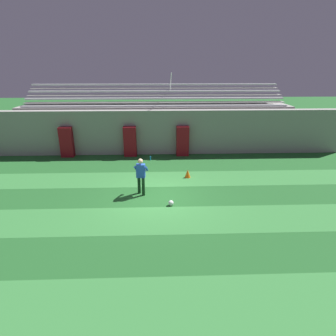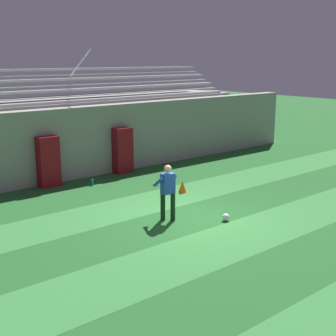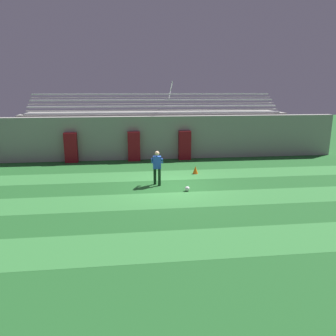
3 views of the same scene
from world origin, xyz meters
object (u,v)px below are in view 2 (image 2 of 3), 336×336
Objects in this scene: padding_pillar_gate_left at (48,162)px; traffic_cone at (182,187)px; goalkeeper at (168,189)px; soccer_ball at (226,217)px; water_bottle at (92,182)px; padding_pillar_gate_right at (123,150)px.

padding_pillar_gate_left is 5.03m from traffic_cone.
padding_pillar_gate_left is 5.74m from goalkeeper.
soccer_ball is 0.52× the size of traffic_cone.
goalkeeper reaches higher than traffic_cone.
traffic_cone is 1.75× the size of water_bottle.
padding_pillar_gate_right is 2.36m from water_bottle.
goalkeeper is 3.05m from traffic_cone.
water_bottle reaches higher than soccer_ball.
padding_pillar_gate_left is 4.46× the size of traffic_cone.
padding_pillar_gate_right is (3.30, 0.00, 0.00)m from padding_pillar_gate_left.
padding_pillar_gate_right is at bearing 0.00° from padding_pillar_gate_left.
traffic_cone is at bearing 71.80° from soccer_ball.
padding_pillar_gate_right is 4.46× the size of traffic_cone.
padding_pillar_gate_left is at bearing 144.59° from water_bottle.
soccer_ball is 3.21m from traffic_cone.
padding_pillar_gate_right is at bearing 24.27° from water_bottle.
traffic_cone reaches higher than soccer_ball.
padding_pillar_gate_left is 1.77m from water_bottle.
padding_pillar_gate_left is 7.81× the size of water_bottle.
goalkeeper is 6.96× the size of water_bottle.
padding_pillar_gate_left is 8.52× the size of soccer_ball.
padding_pillar_gate_left reaches higher than soccer_ball.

